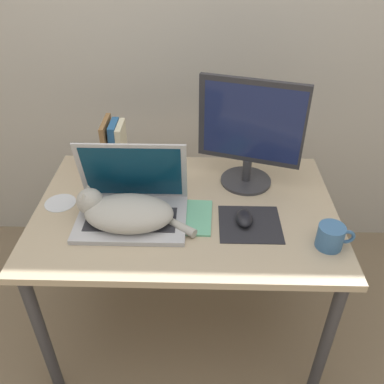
% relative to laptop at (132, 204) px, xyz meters
% --- Properties ---
extents(wall_back, '(8.00, 0.05, 2.60)m').
position_rel_laptop_xyz_m(wall_back, '(0.19, 0.78, 0.53)').
color(wall_back, '#BCB7AD').
rests_on(wall_back, ground_plane).
extents(desk, '(1.15, 0.76, 0.71)m').
position_rel_laptop_xyz_m(desk, '(0.19, 0.05, -0.13)').
color(desk, tan).
rests_on(desk, ground_plane).
extents(laptop, '(0.40, 0.28, 0.28)m').
position_rel_laptop_xyz_m(laptop, '(0.00, 0.00, 0.00)').
color(laptop, '#B7B7BC').
rests_on(laptop, desk).
extents(cat, '(0.44, 0.21, 0.13)m').
position_rel_laptop_xyz_m(cat, '(-0.02, -0.05, 0.00)').
color(cat, '#B2ADA3').
rests_on(cat, desk).
extents(external_monitor, '(0.40, 0.21, 0.44)m').
position_rel_laptop_xyz_m(external_monitor, '(0.44, 0.24, 0.18)').
color(external_monitor, '#333338').
rests_on(external_monitor, desk).
extents(mousepad, '(0.22, 0.21, 0.00)m').
position_rel_laptop_xyz_m(mousepad, '(0.43, -0.04, -0.05)').
color(mousepad, '#232328').
rests_on(mousepad, desk).
extents(computer_mouse, '(0.06, 0.10, 0.04)m').
position_rel_laptop_xyz_m(computer_mouse, '(0.41, -0.03, -0.03)').
color(computer_mouse, black).
rests_on(computer_mouse, mousepad).
extents(book_row, '(0.08, 0.16, 0.22)m').
position_rel_laptop_xyz_m(book_row, '(-0.12, 0.35, 0.05)').
color(book_row, olive).
rests_on(book_row, desk).
extents(notepad, '(0.22, 0.21, 0.01)m').
position_rel_laptop_xyz_m(notepad, '(0.19, -0.01, -0.05)').
color(notepad, '#6BBC93').
rests_on(notepad, desk).
extents(mug, '(0.13, 0.09, 0.08)m').
position_rel_laptop_xyz_m(mug, '(0.69, -0.15, -0.01)').
color(mug, teal).
rests_on(mug, desk).
extents(cd_disc, '(0.12, 0.12, 0.00)m').
position_rel_laptop_xyz_m(cd_disc, '(-0.30, 0.07, -0.05)').
color(cd_disc, silver).
rests_on(cd_disc, desk).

